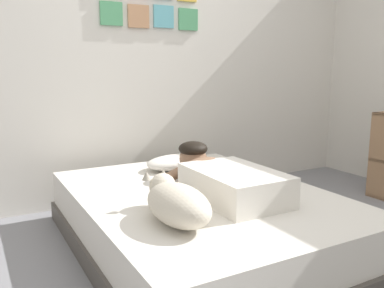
# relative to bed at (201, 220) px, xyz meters

# --- Properties ---
(ground_plane) EXTENTS (12.70, 12.70, 0.00)m
(ground_plane) POSITION_rel_bed_xyz_m (0.18, -0.54, -0.18)
(ground_plane) COLOR gray
(back_wall) EXTENTS (4.35, 0.12, 2.50)m
(back_wall) POSITION_rel_bed_xyz_m (0.18, 1.21, 1.07)
(back_wall) COLOR silver
(back_wall) RESTS_ON ground
(bed) EXTENTS (1.48, 1.97, 0.36)m
(bed) POSITION_rel_bed_xyz_m (0.00, 0.00, 0.00)
(bed) COLOR #4C4742
(bed) RESTS_ON ground
(pillow) EXTENTS (0.52, 0.32, 0.11)m
(pillow) POSITION_rel_bed_xyz_m (0.15, 0.60, 0.24)
(pillow) COLOR white
(pillow) RESTS_ON bed
(person_lying) EXTENTS (0.43, 0.92, 0.27)m
(person_lying) POSITION_rel_bed_xyz_m (0.10, -0.08, 0.29)
(person_lying) COLOR silver
(person_lying) RESTS_ON bed
(dog) EXTENTS (0.26, 0.57, 0.21)m
(dog) POSITION_rel_bed_xyz_m (-0.36, -0.37, 0.29)
(dog) COLOR beige
(dog) RESTS_ON bed
(coffee_cup) EXTENTS (0.12, 0.09, 0.07)m
(coffee_cup) POSITION_rel_bed_xyz_m (0.24, 0.49, 0.22)
(coffee_cup) COLOR teal
(coffee_cup) RESTS_ON bed
(cell_phone) EXTENTS (0.07, 0.14, 0.01)m
(cell_phone) POSITION_rel_bed_xyz_m (-0.05, 0.12, 0.19)
(cell_phone) COLOR black
(cell_phone) RESTS_ON bed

